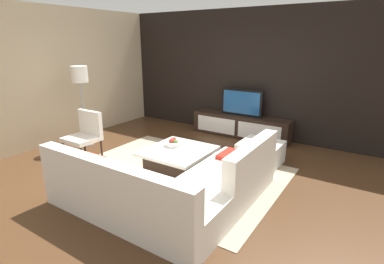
# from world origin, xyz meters

# --- Properties ---
(ground_plane) EXTENTS (14.00, 14.00, 0.00)m
(ground_plane) POSITION_xyz_m (0.00, 0.00, 0.00)
(ground_plane) COLOR #4C301C
(feature_wall_back) EXTENTS (6.40, 0.12, 2.80)m
(feature_wall_back) POSITION_xyz_m (0.00, 2.70, 1.40)
(feature_wall_back) COLOR black
(feature_wall_back) RESTS_ON ground
(side_wall_left) EXTENTS (0.12, 5.20, 2.80)m
(side_wall_left) POSITION_xyz_m (-3.20, 0.20, 1.40)
(side_wall_left) COLOR #C6B28E
(side_wall_left) RESTS_ON ground
(area_rug) EXTENTS (3.42, 2.52, 0.01)m
(area_rug) POSITION_xyz_m (-0.10, 0.00, 0.01)
(area_rug) COLOR tan
(area_rug) RESTS_ON ground
(media_console) EXTENTS (2.26, 0.44, 0.50)m
(media_console) POSITION_xyz_m (0.00, 2.40, 0.25)
(media_console) COLOR black
(media_console) RESTS_ON ground
(television) EXTENTS (0.96, 0.06, 0.59)m
(television) POSITION_xyz_m (0.00, 2.40, 0.80)
(television) COLOR black
(television) RESTS_ON media_console
(sectional_couch) EXTENTS (2.38, 2.29, 0.83)m
(sectional_couch) POSITION_xyz_m (0.50, -0.90, 0.28)
(sectional_couch) COLOR white
(sectional_couch) RESTS_ON ground
(coffee_table) EXTENTS (1.03, 1.07, 0.38)m
(coffee_table) POSITION_xyz_m (-0.10, 0.10, 0.20)
(coffee_table) COLOR black
(coffee_table) RESTS_ON ground
(accent_chair_near) EXTENTS (0.58, 0.53, 0.87)m
(accent_chair_near) POSITION_xyz_m (-1.91, -0.32, 0.49)
(accent_chair_near) COLOR black
(accent_chair_near) RESTS_ON ground
(floor_lamp) EXTENTS (0.32, 0.32, 1.64)m
(floor_lamp) POSITION_xyz_m (-2.50, 0.12, 1.38)
(floor_lamp) COLOR #A5A5AA
(floor_lamp) RESTS_ON ground
(ottoman) EXTENTS (0.70, 0.70, 0.40)m
(ottoman) POSITION_xyz_m (0.95, 1.14, 0.20)
(ottoman) COLOR white
(ottoman) RESTS_ON ground
(fruit_bowl) EXTENTS (0.28, 0.28, 0.14)m
(fruit_bowl) POSITION_xyz_m (-0.28, 0.20, 0.43)
(fruit_bowl) COLOR silver
(fruit_bowl) RESTS_ON coffee_table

